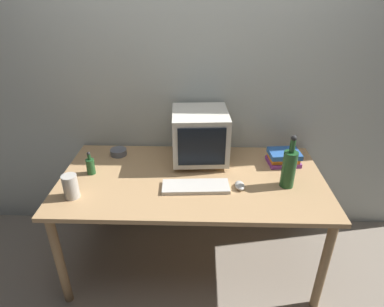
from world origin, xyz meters
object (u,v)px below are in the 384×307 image
at_px(computer_mouse, 240,185).
at_px(bottle_tall, 289,168).
at_px(crt_monitor, 200,136).
at_px(cd_spindle, 119,152).
at_px(keyboard, 196,187).
at_px(bottle_short, 90,166).
at_px(book_stack, 284,157).
at_px(metal_canister, 71,186).

distance_m(computer_mouse, bottle_tall, 0.32).
xyz_separation_m(crt_monitor, cd_spindle, (-0.61, 0.06, -0.17)).
relative_size(keyboard, bottle_tall, 1.19).
height_order(bottle_short, book_stack, bottle_short).
relative_size(bottle_tall, bottle_short, 2.17).
xyz_separation_m(crt_monitor, bottle_short, (-0.73, -0.21, -0.13)).
bearing_deg(book_stack, bottle_tall, -98.02).
height_order(cd_spindle, metal_canister, metal_canister).
xyz_separation_m(keyboard, cd_spindle, (-0.59, 0.43, 0.01)).
bearing_deg(keyboard, bottle_tall, 1.31).
distance_m(cd_spindle, metal_canister, 0.57).
relative_size(keyboard, cd_spindle, 3.50).
bearing_deg(computer_mouse, cd_spindle, 148.79).
height_order(bottle_tall, book_stack, bottle_tall).
bearing_deg(bottle_tall, book_stack, 81.98).
relative_size(keyboard, bottle_short, 2.57).
relative_size(crt_monitor, keyboard, 0.98).
xyz_separation_m(computer_mouse, cd_spindle, (-0.86, 0.42, 0.00)).
relative_size(keyboard, computer_mouse, 4.20).
xyz_separation_m(bottle_tall, bottle_short, (-1.29, 0.11, -0.07)).
bearing_deg(cd_spindle, bottle_tall, -18.21).
height_order(bottle_short, metal_canister, bottle_short).
bearing_deg(bottle_tall, crt_monitor, 149.67).
bearing_deg(cd_spindle, crt_monitor, -5.45).
bearing_deg(crt_monitor, metal_canister, -147.73).
xyz_separation_m(computer_mouse, bottle_short, (-0.99, 0.15, 0.04)).
bearing_deg(keyboard, bottle_short, 164.12).
height_order(keyboard, computer_mouse, computer_mouse).
bearing_deg(computer_mouse, crt_monitor, 119.96).
bearing_deg(cd_spindle, computer_mouse, -25.82).
distance_m(crt_monitor, keyboard, 0.41).
xyz_separation_m(keyboard, computer_mouse, (0.28, 0.01, 0.01)).
distance_m(keyboard, cd_spindle, 0.73).
xyz_separation_m(crt_monitor, bottle_tall, (0.55, -0.32, -0.06)).
distance_m(bottle_tall, metal_canister, 1.33).
height_order(computer_mouse, bottle_tall, bottle_tall).
xyz_separation_m(keyboard, bottle_tall, (0.58, 0.05, 0.12)).
bearing_deg(cd_spindle, keyboard, -36.20).
bearing_deg(book_stack, cd_spindle, 175.16).
relative_size(computer_mouse, bottle_short, 0.61).
height_order(bottle_tall, cd_spindle, bottle_tall).
bearing_deg(bottle_short, computer_mouse, -8.53).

